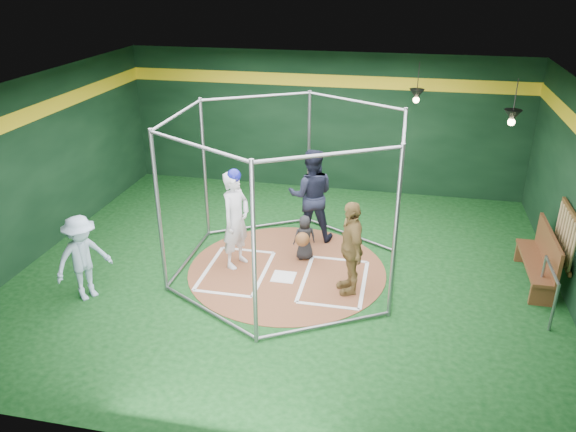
% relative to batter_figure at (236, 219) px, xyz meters
% --- Properties ---
extents(room_shell, '(10.10, 9.10, 3.53)m').
position_rel_batter_figure_xyz_m(room_shell, '(1.00, -0.00, 0.76)').
color(room_shell, '#0B3410').
rests_on(room_shell, ground).
extents(clay_disc, '(3.80, 3.80, 0.01)m').
position_rel_batter_figure_xyz_m(clay_disc, '(1.00, -0.01, -0.98)').
color(clay_disc, brown).
rests_on(clay_disc, ground).
extents(home_plate, '(0.43, 0.43, 0.01)m').
position_rel_batter_figure_xyz_m(home_plate, '(1.00, -0.31, -0.97)').
color(home_plate, white).
rests_on(home_plate, clay_disc).
extents(batter_box_left, '(1.17, 1.77, 0.01)m').
position_rel_batter_figure_xyz_m(batter_box_left, '(0.05, -0.26, -0.97)').
color(batter_box_left, white).
rests_on(batter_box_left, clay_disc).
extents(batter_box_right, '(1.17, 1.77, 0.01)m').
position_rel_batter_figure_xyz_m(batter_box_right, '(1.95, -0.26, -0.97)').
color(batter_box_right, white).
rests_on(batter_box_right, clay_disc).
extents(batting_cage, '(4.05, 4.67, 3.00)m').
position_rel_batter_figure_xyz_m(batting_cage, '(1.00, -0.01, 0.51)').
color(batting_cage, gray).
rests_on(batting_cage, ground).
extents(bat_rack, '(0.07, 1.25, 0.98)m').
position_rel_batter_figure_xyz_m(bat_rack, '(5.92, 0.39, 0.06)').
color(bat_rack, brown).
rests_on(bat_rack, room_shell).
extents(pendant_lamp_near, '(0.34, 0.34, 0.90)m').
position_rel_batter_figure_xyz_m(pendant_lamp_near, '(3.20, 3.59, 1.75)').
color(pendant_lamp_near, black).
rests_on(pendant_lamp_near, room_shell).
extents(pendant_lamp_far, '(0.34, 0.34, 0.90)m').
position_rel_batter_figure_xyz_m(pendant_lamp_far, '(5.00, 1.99, 1.75)').
color(pendant_lamp_far, black).
rests_on(pendant_lamp_far, room_shell).
extents(batter_figure, '(0.66, 0.81, 1.98)m').
position_rel_batter_figure_xyz_m(batter_figure, '(0.00, 0.00, 0.00)').
color(batter_figure, silver).
rests_on(batter_figure, clay_disc).
extents(visitor_leopard, '(0.75, 1.10, 1.73)m').
position_rel_batter_figure_xyz_m(visitor_leopard, '(2.25, -0.51, -0.11)').
color(visitor_leopard, '#A48346').
rests_on(visitor_leopard, clay_disc).
extents(catcher_figure, '(0.53, 0.61, 0.91)m').
position_rel_batter_figure_xyz_m(catcher_figure, '(1.24, 0.48, -0.51)').
color(catcher_figure, black).
rests_on(catcher_figure, clay_disc).
extents(umpire, '(1.08, 0.90, 1.99)m').
position_rel_batter_figure_xyz_m(umpire, '(1.21, 1.42, 0.02)').
color(umpire, black).
rests_on(umpire, clay_disc).
extents(bystander_blue, '(1.04, 1.16, 1.56)m').
position_rel_batter_figure_xyz_m(bystander_blue, '(-2.25, -1.67, -0.21)').
color(bystander_blue, '#A6C0DB').
rests_on(bystander_blue, ground).
extents(dugout_bench, '(0.42, 1.78, 1.04)m').
position_rel_batter_figure_xyz_m(dugout_bench, '(5.63, 0.50, -0.46)').
color(dugout_bench, brown).
rests_on(dugout_bench, ground).
extents(steel_railing, '(0.05, 1.00, 0.86)m').
position_rel_batter_figure_xyz_m(steel_railing, '(5.55, -0.57, -0.42)').
color(steel_railing, gray).
rests_on(steel_railing, ground).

